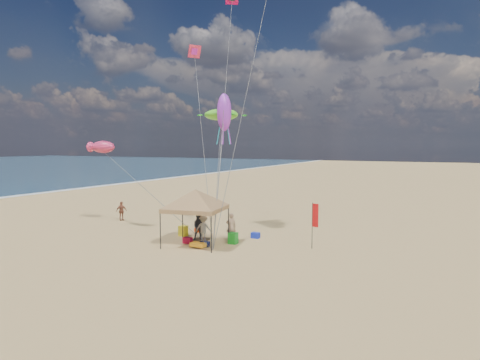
{
  "coord_description": "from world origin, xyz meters",
  "views": [
    {
      "loc": [
        12.14,
        -20.77,
        6.24
      ],
      "look_at": [
        0.0,
        3.0,
        4.0
      ],
      "focal_mm": 32.14,
      "sensor_mm": 36.0,
      "label": 1
    }
  ],
  "objects_px": {
    "chair_green": "(233,238)",
    "beach_cart": "(198,245)",
    "chair_yellow": "(183,231)",
    "person_near_a": "(231,227)",
    "cooler_red": "(188,240)",
    "person_near_b": "(199,227)",
    "feather_flag": "(315,218)",
    "cooler_blue": "(255,235)",
    "person_near_c": "(204,228)",
    "person_far_a": "(121,211)",
    "canopy_tent": "(196,191)"
  },
  "relations": [
    {
      "from": "chair_green",
      "to": "beach_cart",
      "type": "bearing_deg",
      "value": -124.52
    },
    {
      "from": "chair_yellow",
      "to": "person_near_a",
      "type": "bearing_deg",
      "value": 5.65
    },
    {
      "from": "cooler_red",
      "to": "person_near_b",
      "type": "relative_size",
      "value": 0.31
    },
    {
      "from": "beach_cart",
      "to": "cooler_red",
      "type": "bearing_deg",
      "value": 149.47
    },
    {
      "from": "feather_flag",
      "to": "cooler_blue",
      "type": "bearing_deg",
      "value": 165.97
    },
    {
      "from": "person_near_c",
      "to": "cooler_blue",
      "type": "bearing_deg",
      "value": -149.79
    },
    {
      "from": "person_near_a",
      "to": "person_near_c",
      "type": "bearing_deg",
      "value": 4.1
    },
    {
      "from": "person_near_c",
      "to": "chair_yellow",
      "type": "bearing_deg",
      "value": -33.81
    },
    {
      "from": "feather_flag",
      "to": "chair_green",
      "type": "relative_size",
      "value": 3.98
    },
    {
      "from": "person_far_a",
      "to": "chair_yellow",
      "type": "bearing_deg",
      "value": -87.09
    },
    {
      "from": "person_near_a",
      "to": "person_near_b",
      "type": "height_order",
      "value": "person_near_a"
    },
    {
      "from": "chair_green",
      "to": "canopy_tent",
      "type": "bearing_deg",
      "value": -144.81
    },
    {
      "from": "chair_yellow",
      "to": "beach_cart",
      "type": "xyz_separation_m",
      "value": [
        2.75,
        -2.44,
        -0.15
      ]
    },
    {
      "from": "chair_green",
      "to": "person_near_a",
      "type": "bearing_deg",
      "value": 124.96
    },
    {
      "from": "feather_flag",
      "to": "chair_green",
      "type": "bearing_deg",
      "value": -168.89
    },
    {
      "from": "person_near_a",
      "to": "person_near_c",
      "type": "distance_m",
      "value": 1.8
    },
    {
      "from": "feather_flag",
      "to": "person_far_a",
      "type": "xyz_separation_m",
      "value": [
        -16.96,
        2.14,
        -1.09
      ]
    },
    {
      "from": "canopy_tent",
      "to": "cooler_red",
      "type": "bearing_deg",
      "value": 170.24
    },
    {
      "from": "cooler_red",
      "to": "person_far_a",
      "type": "xyz_separation_m",
      "value": [
        -9.4,
        4.33,
        0.59
      ]
    },
    {
      "from": "canopy_tent",
      "to": "person_far_a",
      "type": "xyz_separation_m",
      "value": [
        -10.11,
        4.45,
        -2.55
      ]
    },
    {
      "from": "person_near_a",
      "to": "person_far_a",
      "type": "height_order",
      "value": "person_near_a"
    },
    {
      "from": "cooler_blue",
      "to": "person_near_b",
      "type": "bearing_deg",
      "value": -144.48
    },
    {
      "from": "cooler_blue",
      "to": "person_near_a",
      "type": "distance_m",
      "value": 1.84
    },
    {
      "from": "beach_cart",
      "to": "person_near_a",
      "type": "xyz_separation_m",
      "value": [
        0.76,
        2.79,
        0.69
      ]
    },
    {
      "from": "cooler_blue",
      "to": "person_near_c",
      "type": "relative_size",
      "value": 0.31
    },
    {
      "from": "beach_cart",
      "to": "person_near_b",
      "type": "xyz_separation_m",
      "value": [
        -1.09,
        1.86,
        0.68
      ]
    },
    {
      "from": "cooler_red",
      "to": "person_near_c",
      "type": "distance_m",
      "value": 1.29
    },
    {
      "from": "cooler_blue",
      "to": "beach_cart",
      "type": "relative_size",
      "value": 0.6
    },
    {
      "from": "feather_flag",
      "to": "person_near_a",
      "type": "xyz_separation_m",
      "value": [
        -5.54,
        -0.14,
        -0.98
      ]
    },
    {
      "from": "chair_green",
      "to": "beach_cart",
      "type": "xyz_separation_m",
      "value": [
        -1.35,
        -1.96,
        -0.15
      ]
    },
    {
      "from": "person_near_b",
      "to": "chair_green",
      "type": "bearing_deg",
      "value": -31.34
    },
    {
      "from": "chair_yellow",
      "to": "person_near_a",
      "type": "distance_m",
      "value": 3.58
    },
    {
      "from": "cooler_blue",
      "to": "chair_green",
      "type": "relative_size",
      "value": 0.77
    },
    {
      "from": "cooler_blue",
      "to": "person_near_b",
      "type": "xyz_separation_m",
      "value": [
        -3.03,
        -2.16,
        0.69
      ]
    },
    {
      "from": "feather_flag",
      "to": "cooler_blue",
      "type": "xyz_separation_m",
      "value": [
        -4.37,
        1.09,
        -1.68
      ]
    },
    {
      "from": "beach_cart",
      "to": "person_near_b",
      "type": "relative_size",
      "value": 0.51
    },
    {
      "from": "canopy_tent",
      "to": "chair_yellow",
      "type": "relative_size",
      "value": 9.13
    },
    {
      "from": "person_near_a",
      "to": "person_near_c",
      "type": "xyz_separation_m",
      "value": [
        -1.37,
        -1.16,
        -0.02
      ]
    },
    {
      "from": "cooler_blue",
      "to": "person_near_c",
      "type": "distance_m",
      "value": 3.56
    },
    {
      "from": "cooler_blue",
      "to": "beach_cart",
      "type": "distance_m",
      "value": 4.46
    },
    {
      "from": "feather_flag",
      "to": "person_far_a",
      "type": "bearing_deg",
      "value": 172.82
    },
    {
      "from": "beach_cart",
      "to": "person_near_a",
      "type": "bearing_deg",
      "value": 74.68
    },
    {
      "from": "person_near_b",
      "to": "beach_cart",
      "type": "bearing_deg",
      "value": -93.19
    },
    {
      "from": "chair_yellow",
      "to": "person_near_b",
      "type": "distance_m",
      "value": 1.84
    },
    {
      "from": "cooler_red",
      "to": "person_near_b",
      "type": "distance_m",
      "value": 1.32
    },
    {
      "from": "cooler_red",
      "to": "beach_cart",
      "type": "height_order",
      "value": "cooler_red"
    },
    {
      "from": "cooler_red",
      "to": "person_near_b",
      "type": "bearing_deg",
      "value": 81.71
    },
    {
      "from": "chair_green",
      "to": "chair_yellow",
      "type": "relative_size",
      "value": 1.0
    },
    {
      "from": "cooler_red",
      "to": "canopy_tent",
      "type": "bearing_deg",
      "value": -9.76
    },
    {
      "from": "canopy_tent",
      "to": "person_far_a",
      "type": "bearing_deg",
      "value": 156.25
    }
  ]
}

